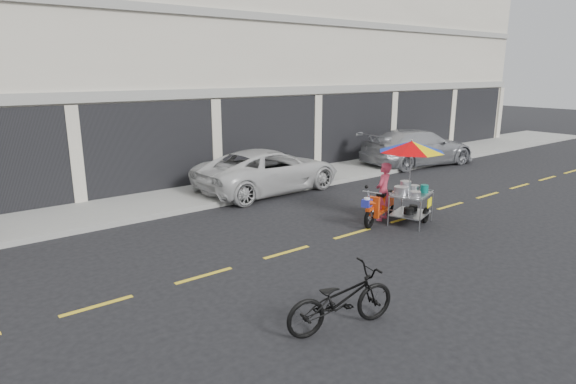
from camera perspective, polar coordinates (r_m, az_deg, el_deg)
ground at (r=11.73m, az=7.64°, el=-4.92°), size 90.00×90.00×0.00m
sidewalk at (r=15.89m, az=-6.56°, el=0.48°), size 45.00×3.00×0.15m
shophouse_block at (r=21.26m, az=-7.57°, el=15.21°), size 36.00×8.11×10.40m
centerline at (r=11.73m, az=7.64°, el=-4.90°), size 42.00×0.10×0.01m
white_pickup at (r=15.58m, az=-2.28°, el=2.60°), size 5.06×2.55×1.37m
silver_pickup at (r=20.65m, az=15.12°, el=5.14°), size 5.36×2.80×1.48m
near_bicycle at (r=7.45m, az=6.30°, el=-12.51°), size 1.92×0.99×0.96m
food_vendor_rig at (r=12.52m, az=13.25°, el=2.51°), size 2.54×2.12×2.17m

